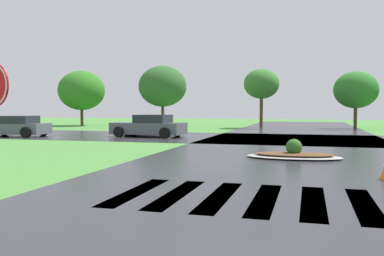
# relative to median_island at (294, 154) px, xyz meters

# --- Properties ---
(asphalt_roadway) EXTENTS (9.82, 80.00, 0.01)m
(asphalt_roadway) POSITION_rel_median_island_xyz_m (-0.31, -1.32, -0.13)
(asphalt_roadway) COLOR #2B2B30
(asphalt_roadway) RESTS_ON ground
(asphalt_cross_road) EXTENTS (90.00, 8.84, 0.01)m
(asphalt_cross_road) POSITION_rel_median_island_xyz_m (-0.31, 9.14, -0.13)
(asphalt_cross_road) COLOR #2B2B30
(asphalt_cross_road) RESTS_ON ground
(crosswalk_stripes) EXTENTS (5.85, 3.05, 0.01)m
(crosswalk_stripes) POSITION_rel_median_island_xyz_m (-0.31, -6.87, -0.13)
(crosswalk_stripes) COLOR white
(crosswalk_stripes) RESTS_ON ground
(median_island) EXTENTS (3.29, 1.64, 0.68)m
(median_island) POSITION_rel_median_island_xyz_m (0.00, 0.00, 0.00)
(median_island) COLOR #9E9B93
(median_island) RESTS_ON ground
(car_silver_hatch) EXTENTS (4.53, 2.39, 1.34)m
(car_silver_hatch) POSITION_rel_median_island_xyz_m (-8.86, 8.70, 0.49)
(car_silver_hatch) COLOR #4C545B
(car_silver_hatch) RESTS_ON ground
(car_dark_suv) EXTENTS (4.17, 2.48, 1.28)m
(car_dark_suv) POSITION_rel_median_island_xyz_m (-16.87, 6.71, 0.46)
(car_dark_suv) COLOR #4C545B
(car_dark_suv) RESTS_ON ground
(drainage_pipe_stack) EXTENTS (2.53, 1.10, 0.76)m
(drainage_pipe_stack) POSITION_rel_median_island_xyz_m (-9.93, 10.34, 0.24)
(drainage_pipe_stack) COLOR #9E9B93
(drainage_pipe_stack) RESTS_ON ground
(background_treeline) EXTENTS (36.47, 6.24, 5.83)m
(background_treeline) POSITION_rel_median_island_xyz_m (-5.84, 22.08, 3.52)
(background_treeline) COLOR #4C3823
(background_treeline) RESTS_ON ground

